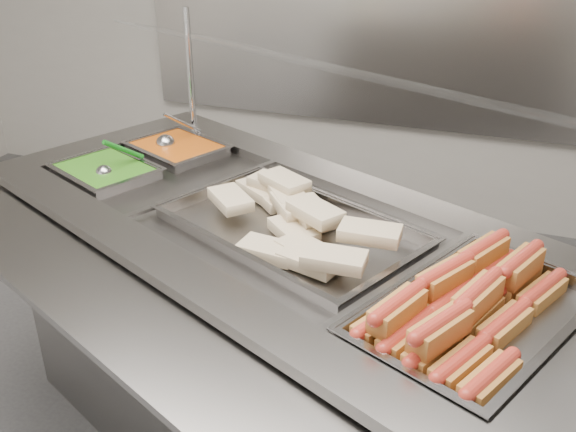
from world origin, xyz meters
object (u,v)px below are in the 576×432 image
(steam_counter, at_px, (276,348))
(pan_wraps, at_px, (291,233))
(serving_spoon, at_px, (108,169))
(ladle, at_px, (167,143))
(sneeze_guard, at_px, (331,73))
(pan_hotdogs, at_px, (476,326))

(steam_counter, relative_size, pan_wraps, 2.62)
(pan_wraps, bearing_deg, serving_spoon, 167.53)
(ladle, bearing_deg, steam_counter, -35.78)
(sneeze_guard, height_order, pan_hotdogs, sneeze_guard)
(pan_hotdogs, relative_size, pan_wraps, 0.82)
(pan_hotdogs, distance_m, ladle, 1.43)
(serving_spoon, bearing_deg, steam_counter, -11.29)
(sneeze_guard, xyz_separation_m, serving_spoon, (-0.78, -0.08, -0.39))
(steam_counter, distance_m, serving_spoon, 0.85)
(pan_hotdogs, height_order, pan_wraps, same)
(pan_hotdogs, relative_size, serving_spoon, 3.81)
(pan_wraps, xyz_separation_m, serving_spoon, (-0.73, 0.16, 0.04))
(pan_hotdogs, bearing_deg, sneeze_guard, 135.73)
(ladle, xyz_separation_m, serving_spoon, (-0.06, -0.31, 0.00))
(sneeze_guard, relative_size, pan_hotdogs, 2.52)
(pan_hotdogs, relative_size, ladle, 3.54)
(pan_hotdogs, distance_m, serving_spoon, 1.36)
(pan_hotdogs, bearing_deg, steam_counter, 155.01)
(ladle, bearing_deg, sneeze_guard, -17.67)
(sneeze_guard, bearing_deg, serving_spoon, -174.06)
(sneeze_guard, height_order, pan_wraps, sneeze_guard)
(steam_counter, relative_size, pan_hotdogs, 3.20)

